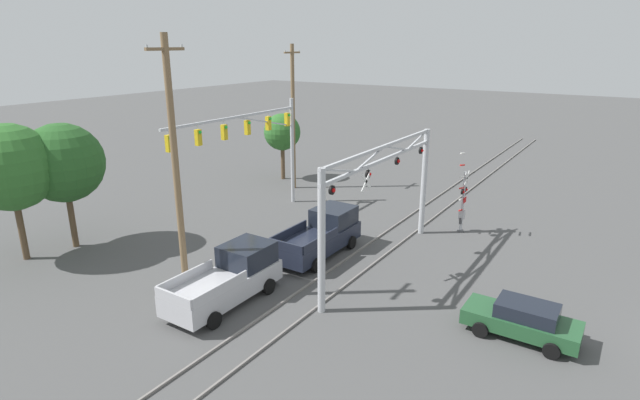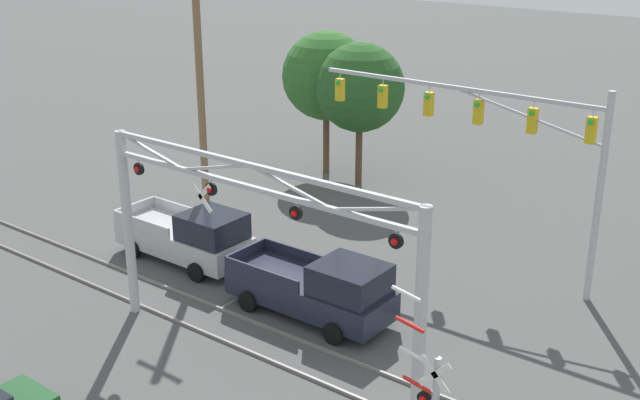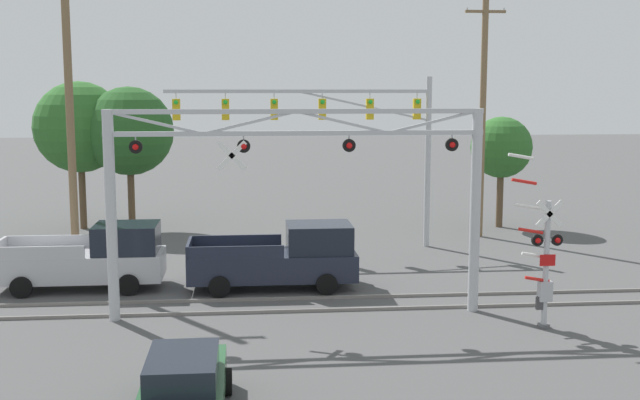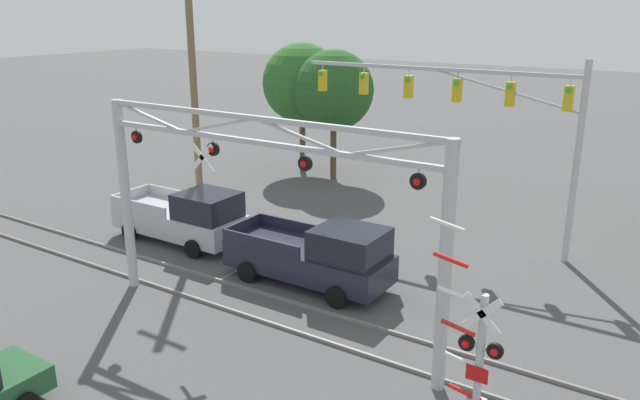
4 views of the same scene
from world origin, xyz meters
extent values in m
cube|color=gray|center=(0.00, 14.52, 0.05)|extent=(80.00, 0.08, 0.10)
cube|color=gray|center=(0.00, 15.95, 0.05)|extent=(80.00, 0.08, 0.10)
cylinder|color=#B7BABF|center=(-5.32, 14.23, 3.05)|extent=(0.31, 0.31, 6.09)
cylinder|color=#B7BABF|center=(5.32, 14.23, 3.05)|extent=(0.31, 0.31, 6.09)
cube|color=#B7BABF|center=(0.00, 14.23, 5.39)|extent=(10.95, 0.14, 0.14)
cube|color=#B7BABF|center=(0.00, 14.23, 6.02)|extent=(10.95, 0.14, 0.14)
cube|color=#B7BABF|center=(-3.99, 14.23, 5.71)|extent=(2.68, 0.08, 0.70)
cube|color=#B7BABF|center=(-1.33, 14.23, 5.71)|extent=(2.68, 0.08, 0.70)
cube|color=#B7BABF|center=(1.33, 14.23, 5.71)|extent=(2.68, 0.08, 0.70)
cube|color=#B7BABF|center=(3.99, 14.23, 5.71)|extent=(2.68, 0.08, 0.70)
cylinder|color=black|center=(-4.56, 14.23, 5.03)|extent=(0.38, 0.10, 0.38)
sphere|color=red|center=(-4.56, 14.16, 5.03)|extent=(0.18, 0.18, 0.18)
cylinder|color=#B7BABF|center=(-4.56, 14.23, 5.27)|extent=(0.04, 0.04, 0.10)
cylinder|color=black|center=(-1.52, 14.23, 5.03)|extent=(0.38, 0.10, 0.38)
sphere|color=red|center=(-1.52, 14.16, 5.03)|extent=(0.18, 0.18, 0.18)
cylinder|color=#B7BABF|center=(-1.52, 14.23, 5.27)|extent=(0.04, 0.04, 0.10)
cylinder|color=black|center=(1.52, 14.23, 5.03)|extent=(0.38, 0.10, 0.38)
sphere|color=red|center=(1.52, 14.16, 5.03)|extent=(0.18, 0.18, 0.18)
cylinder|color=#B7BABF|center=(1.52, 14.23, 5.27)|extent=(0.04, 0.04, 0.10)
cylinder|color=black|center=(4.56, 14.23, 5.03)|extent=(0.38, 0.10, 0.38)
sphere|color=red|center=(4.56, 14.16, 5.03)|extent=(0.18, 0.18, 0.18)
cylinder|color=#B7BABF|center=(4.56, 14.23, 5.27)|extent=(0.04, 0.04, 0.10)
cube|color=white|center=(-1.86, 14.13, 4.77)|extent=(0.88, 0.03, 0.88)
cube|color=white|center=(-1.86, 14.13, 4.77)|extent=(0.88, 0.03, 0.88)
cylinder|color=black|center=(-1.86, 14.11, 4.77)|extent=(0.04, 0.04, 0.02)
cylinder|color=#B7BABF|center=(6.83, 12.37, 1.80)|extent=(0.16, 0.16, 3.60)
cube|color=white|center=(6.83, 12.26, 3.25)|extent=(0.78, 0.03, 0.78)
cube|color=white|center=(6.83, 12.26, 3.25)|extent=(0.78, 0.03, 0.78)
cylinder|color=black|center=(6.83, 12.24, 3.25)|extent=(0.04, 0.04, 0.02)
cylinder|color=black|center=(6.55, 12.37, 2.50)|extent=(0.32, 0.09, 0.32)
sphere|color=red|center=(6.55, 12.31, 2.50)|extent=(0.16, 0.16, 0.16)
cylinder|color=black|center=(7.11, 12.37, 2.50)|extent=(0.32, 0.09, 0.32)
sphere|color=red|center=(7.11, 12.31, 2.50)|extent=(0.16, 0.16, 0.16)
cube|color=#B7BABF|center=(6.83, 12.37, 2.50)|extent=(0.64, 0.06, 0.06)
cube|color=red|center=(6.83, 12.27, 1.95)|extent=(0.44, 0.02, 0.32)
cylinder|color=red|center=(6.60, 12.37, 1.39)|extent=(0.70, 0.09, 0.21)
cylinder|color=white|center=(6.48, 12.37, 2.08)|extent=(0.70, 0.09, 0.21)
cylinder|color=red|center=(6.36, 12.37, 2.77)|extent=(0.70, 0.09, 0.21)
cylinder|color=white|center=(6.24, 12.37, 3.46)|extent=(0.70, 0.09, 0.21)
cylinder|color=red|center=(6.12, 12.37, 4.15)|extent=(0.70, 0.09, 0.21)
cylinder|color=white|center=(6.00, 12.37, 4.84)|extent=(0.70, 0.09, 0.21)
cylinder|color=#B7BABF|center=(6.12, 24.04, 3.56)|extent=(0.24, 0.24, 7.13)
cube|color=#B7BABF|center=(0.70, 24.04, 6.53)|extent=(10.84, 0.14, 0.14)
cube|color=#B7BABF|center=(3.41, 24.04, 5.93)|extent=(5.44, 0.08, 1.28)
cylinder|color=#B7BABF|center=(-4.22, 24.04, 6.38)|extent=(0.04, 0.04, 0.30)
cube|color=gold|center=(-4.22, 24.04, 5.80)|extent=(0.30, 0.26, 0.86)
sphere|color=green|center=(-4.22, 23.87, 6.10)|extent=(0.18, 0.18, 0.18)
cylinder|color=#B7BABF|center=(-2.25, 24.04, 6.38)|extent=(0.04, 0.04, 0.30)
cube|color=gold|center=(-2.25, 24.04, 5.80)|extent=(0.30, 0.26, 0.86)
sphere|color=green|center=(-2.25, 23.87, 6.10)|extent=(0.18, 0.18, 0.18)
cylinder|color=#B7BABF|center=(-0.29, 24.04, 6.38)|extent=(0.04, 0.04, 0.30)
cube|color=gold|center=(-0.29, 24.04, 5.80)|extent=(0.30, 0.26, 0.86)
sphere|color=green|center=(-0.29, 23.87, 6.10)|extent=(0.18, 0.18, 0.18)
cylinder|color=#B7BABF|center=(1.68, 24.04, 6.38)|extent=(0.04, 0.04, 0.30)
cube|color=gold|center=(1.68, 24.04, 5.80)|extent=(0.30, 0.26, 0.86)
sphere|color=green|center=(1.68, 23.87, 6.10)|extent=(0.18, 0.18, 0.18)
cylinder|color=#B7BABF|center=(3.65, 24.04, 6.38)|extent=(0.04, 0.04, 0.30)
cube|color=gold|center=(3.65, 24.04, 5.80)|extent=(0.30, 0.26, 0.86)
sphere|color=green|center=(3.65, 23.87, 6.10)|extent=(0.18, 0.18, 0.18)
cylinder|color=#B7BABF|center=(5.62, 24.04, 6.38)|extent=(0.04, 0.04, 0.30)
cube|color=gold|center=(5.62, 24.04, 5.80)|extent=(0.30, 0.26, 0.86)
sphere|color=green|center=(5.62, 23.87, 6.10)|extent=(0.18, 0.18, 0.18)
cube|color=#1E2333|center=(-0.63, 17.52, 0.79)|extent=(5.59, 2.04, 0.88)
cube|color=black|center=(0.95, 17.52, 1.70)|extent=(2.15, 1.88, 0.94)
cube|color=#1E2333|center=(-1.80, 16.54, 1.44)|extent=(3.05, 0.08, 0.42)
cube|color=#1E2333|center=(-1.80, 18.50, 1.44)|extent=(3.05, 0.08, 0.42)
cube|color=#1E2333|center=(-3.37, 17.52, 1.44)|extent=(0.10, 1.96, 0.42)
cylinder|color=black|center=(1.11, 16.48, 0.35)|extent=(0.70, 0.24, 0.70)
cylinder|color=black|center=(1.11, 18.55, 0.35)|extent=(0.70, 0.24, 0.70)
cylinder|color=black|center=(-2.36, 16.48, 0.35)|extent=(0.70, 0.24, 0.70)
cylinder|color=black|center=(-2.36, 18.55, 0.35)|extent=(0.70, 0.24, 0.70)
cube|color=#B7B7BC|center=(-7.00, 18.05, 0.79)|extent=(5.45, 2.04, 0.88)
cube|color=black|center=(-5.47, 18.05, 1.70)|extent=(2.09, 1.88, 0.94)
cube|color=#B7B7BC|center=(-8.15, 17.07, 1.44)|extent=(2.96, 0.08, 0.42)
cube|color=#B7B7BC|center=(-8.15, 19.03, 1.44)|extent=(2.96, 0.08, 0.42)
cube|color=#B7B7BC|center=(-9.67, 18.05, 1.44)|extent=(0.10, 1.96, 0.42)
cylinder|color=black|center=(-5.31, 17.02, 0.35)|extent=(0.70, 0.24, 0.70)
cylinder|color=black|center=(-5.31, 19.08, 0.35)|extent=(0.70, 0.24, 0.70)
cylinder|color=black|center=(-8.69, 17.02, 0.35)|extent=(0.70, 0.24, 0.70)
cylinder|color=black|center=(-8.69, 19.08, 0.35)|extent=(0.70, 0.24, 0.70)
cylinder|color=brown|center=(-7.52, 19.80, 5.49)|extent=(0.28, 0.28, 10.97)
cylinder|color=brown|center=(-6.85, 29.21, 1.61)|extent=(0.32, 0.32, 3.22)
sphere|color=#265623|center=(-6.85, 29.21, 4.67)|extent=(4.13, 4.13, 4.13)
cylinder|color=brown|center=(-9.21, 29.78, 1.67)|extent=(0.32, 0.32, 3.34)
sphere|color=#2D6628|center=(-9.21, 29.78, 4.84)|extent=(4.28, 4.28, 4.28)
camera|label=1|loc=(-20.66, 4.28, 10.58)|focal=28.00mm
camera|label=2|loc=(13.71, -0.67, 12.44)|focal=45.00mm
camera|label=3|loc=(-1.47, -8.78, 6.74)|focal=45.00mm
camera|label=4|loc=(9.97, 1.79, 8.75)|focal=35.00mm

